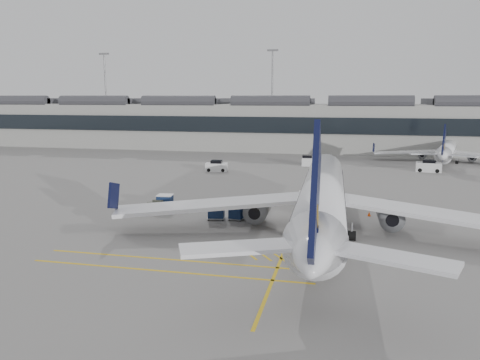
% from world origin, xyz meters
% --- Properties ---
extents(ground, '(220.00, 220.00, 0.00)m').
position_xyz_m(ground, '(0.00, 0.00, 0.00)').
color(ground, gray).
rests_on(ground, ground).
extents(terminal, '(200.00, 20.45, 12.40)m').
position_xyz_m(terminal, '(0.00, 71.93, 6.14)').
color(terminal, '#9E9E99').
rests_on(terminal, ground).
extents(light_masts, '(113.00, 0.60, 25.45)m').
position_xyz_m(light_masts, '(-1.67, 86.00, 14.49)').
color(light_masts, slate).
rests_on(light_masts, ground).
extents(apron_markings, '(0.25, 60.00, 0.01)m').
position_xyz_m(apron_markings, '(10.00, 10.00, 0.01)').
color(apron_markings, gold).
rests_on(apron_markings, ground).
extents(airliner_main, '(39.81, 43.50, 11.57)m').
position_xyz_m(airliner_main, '(12.77, 0.22, 3.40)').
color(airliner_main, white).
rests_on(airliner_main, ground).
extents(airliner_far, '(27.28, 30.18, 8.18)m').
position_xyz_m(airliner_far, '(34.63, 54.75, 2.40)').
color(airliner_far, white).
rests_on(airliner_far, ground).
extents(belt_loader, '(4.49, 1.60, 1.83)m').
position_xyz_m(belt_loader, '(10.91, 12.48, 0.54)').
color(belt_loader, silver).
rests_on(belt_loader, ground).
extents(baggage_cart_a, '(1.66, 1.43, 1.58)m').
position_xyz_m(baggage_cart_a, '(3.83, 3.00, 0.84)').
color(baggage_cart_a, gray).
rests_on(baggage_cart_a, ground).
extents(baggage_cart_b, '(1.78, 1.53, 1.71)m').
position_xyz_m(baggage_cart_b, '(5.17, 3.62, 0.91)').
color(baggage_cart_b, gray).
rests_on(baggage_cart_b, ground).
extents(baggage_cart_c, '(1.97, 1.70, 1.87)m').
position_xyz_m(baggage_cart_c, '(1.73, 2.71, 1.00)').
color(baggage_cart_c, gray).
rests_on(baggage_cart_c, ground).
extents(baggage_cart_d, '(1.89, 1.61, 1.87)m').
position_xyz_m(baggage_cart_d, '(-4.96, 5.14, 1.00)').
color(baggage_cart_d, gray).
rests_on(baggage_cart_d, ground).
extents(ramp_agent_a, '(0.69, 0.61, 1.60)m').
position_xyz_m(ramp_agent_a, '(4.79, 7.23, 0.80)').
color(ramp_agent_a, '#F0590C').
rests_on(ramp_agent_a, ground).
extents(ramp_agent_b, '(0.98, 0.95, 1.59)m').
position_xyz_m(ramp_agent_b, '(3.89, 7.52, 0.80)').
color(ramp_agent_b, '#F9440D').
rests_on(ramp_agent_b, ground).
extents(pushback_tug, '(2.81, 2.10, 1.41)m').
position_xyz_m(pushback_tug, '(-5.42, 4.80, 0.63)').
color(pushback_tug, '#55574A').
rests_on(pushback_tug, ground).
extents(safety_cone_nose, '(0.39, 0.39, 0.54)m').
position_xyz_m(safety_cone_nose, '(12.05, 19.83, 0.27)').
color(safety_cone_nose, '#F24C0A').
rests_on(safety_cone_nose, ground).
extents(safety_cone_engine, '(0.37, 0.37, 0.52)m').
position_xyz_m(safety_cone_engine, '(17.57, 7.67, 0.26)').
color(safety_cone_engine, '#F24C0A').
rests_on(safety_cone_engine, ground).
extents(service_van_left, '(3.88, 2.22, 1.91)m').
position_xyz_m(service_van_left, '(-6.81, 34.07, 0.85)').
color(service_van_left, silver).
rests_on(service_van_left, ground).
extents(service_van_mid, '(2.10, 3.87, 1.94)m').
position_xyz_m(service_van_mid, '(8.00, 44.89, 0.87)').
color(service_van_mid, silver).
rests_on(service_van_mid, ground).
extents(service_van_right, '(4.37, 2.58, 2.12)m').
position_xyz_m(service_van_right, '(29.10, 41.40, 0.95)').
color(service_van_right, silver).
rests_on(service_van_right, ground).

